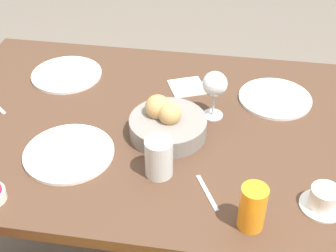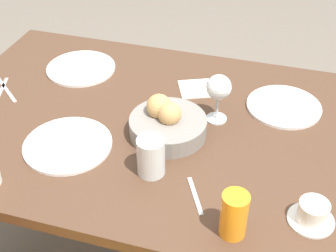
{
  "view_description": "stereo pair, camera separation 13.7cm",
  "coord_description": "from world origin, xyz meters",
  "px_view_note": "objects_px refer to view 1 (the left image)",
  "views": [
    {
      "loc": [
        -0.23,
        1.11,
        1.59
      ],
      "look_at": [
        -0.06,
        0.04,
        0.75
      ],
      "focal_mm": 50.0,
      "sensor_mm": 36.0,
      "label": 1
    },
    {
      "loc": [
        -0.37,
        1.08,
        1.59
      ],
      "look_at": [
        -0.06,
        0.04,
        0.75
      ],
      "focal_mm": 50.0,
      "sensor_mm": 36.0,
      "label": 2
    }
  ],
  "objects_px": {
    "plate_far_center": "(69,153)",
    "wine_glass": "(215,85)",
    "plate_near_left": "(275,98)",
    "water_tumbler": "(159,158)",
    "napkin": "(187,87)",
    "juice_glass": "(252,208)",
    "coffee_cup": "(324,199)",
    "spoon_coffee": "(207,192)",
    "plate_near_right": "(67,74)",
    "bread_basket": "(167,123)"
  },
  "relations": [
    {
      "from": "plate_near_left",
      "to": "water_tumbler",
      "type": "relative_size",
      "value": 2.15
    },
    {
      "from": "juice_glass",
      "to": "water_tumbler",
      "type": "relative_size",
      "value": 1.1
    },
    {
      "from": "bread_basket",
      "to": "coffee_cup",
      "type": "relative_size",
      "value": 2.02
    },
    {
      "from": "wine_glass",
      "to": "plate_near_left",
      "type": "bearing_deg",
      "value": -147.99
    },
    {
      "from": "plate_near_right",
      "to": "plate_near_left",
      "type": "bearing_deg",
      "value": 177.36
    },
    {
      "from": "plate_far_center",
      "to": "juice_glass",
      "type": "bearing_deg",
      "value": 160.97
    },
    {
      "from": "plate_near_right",
      "to": "napkin",
      "type": "height_order",
      "value": "plate_near_right"
    },
    {
      "from": "coffee_cup",
      "to": "plate_far_center",
      "type": "bearing_deg",
      "value": -7.3
    },
    {
      "from": "spoon_coffee",
      "to": "water_tumbler",
      "type": "bearing_deg",
      "value": -21.6
    },
    {
      "from": "spoon_coffee",
      "to": "plate_near_left",
      "type": "bearing_deg",
      "value": -111.45
    },
    {
      "from": "coffee_cup",
      "to": "napkin",
      "type": "height_order",
      "value": "coffee_cup"
    },
    {
      "from": "plate_near_left",
      "to": "coffee_cup",
      "type": "bearing_deg",
      "value": 103.18
    },
    {
      "from": "plate_far_center",
      "to": "wine_glass",
      "type": "xyz_separation_m",
      "value": [
        -0.38,
        -0.25,
        0.11
      ]
    },
    {
      "from": "bread_basket",
      "to": "water_tumbler",
      "type": "relative_size",
      "value": 2.08
    },
    {
      "from": "water_tumbler",
      "to": "coffee_cup",
      "type": "relative_size",
      "value": 0.97
    },
    {
      "from": "plate_near_left",
      "to": "water_tumbler",
      "type": "distance_m",
      "value": 0.51
    },
    {
      "from": "plate_near_left",
      "to": "wine_glass",
      "type": "height_order",
      "value": "wine_glass"
    },
    {
      "from": "juice_glass",
      "to": "spoon_coffee",
      "type": "height_order",
      "value": "juice_glass"
    },
    {
      "from": "wine_glass",
      "to": "spoon_coffee",
      "type": "bearing_deg",
      "value": 92.56
    },
    {
      "from": "juice_glass",
      "to": "napkin",
      "type": "relative_size",
      "value": 0.81
    },
    {
      "from": "bread_basket",
      "to": "water_tumbler",
      "type": "bearing_deg",
      "value": 92.26
    },
    {
      "from": "plate_near_right",
      "to": "napkin",
      "type": "bearing_deg",
      "value": 178.88
    },
    {
      "from": "juice_glass",
      "to": "napkin",
      "type": "xyz_separation_m",
      "value": [
        0.22,
        -0.57,
        -0.06
      ]
    },
    {
      "from": "plate_near_left",
      "to": "water_tumbler",
      "type": "xyz_separation_m",
      "value": [
        0.31,
        0.4,
        0.05
      ]
    },
    {
      "from": "plate_far_center",
      "to": "wine_glass",
      "type": "relative_size",
      "value": 1.63
    },
    {
      "from": "coffee_cup",
      "to": "napkin",
      "type": "distance_m",
      "value": 0.63
    },
    {
      "from": "juice_glass",
      "to": "wine_glass",
      "type": "height_order",
      "value": "wine_glass"
    },
    {
      "from": "napkin",
      "to": "juice_glass",
      "type": "bearing_deg",
      "value": 111.53
    },
    {
      "from": "plate_near_left",
      "to": "spoon_coffee",
      "type": "xyz_separation_m",
      "value": [
        0.18,
        0.46,
        -0.0
      ]
    },
    {
      "from": "bread_basket",
      "to": "water_tumbler",
      "type": "height_order",
      "value": "bread_basket"
    },
    {
      "from": "plate_far_center",
      "to": "juice_glass",
      "type": "height_order",
      "value": "juice_glass"
    },
    {
      "from": "coffee_cup",
      "to": "napkin",
      "type": "bearing_deg",
      "value": -50.27
    },
    {
      "from": "coffee_cup",
      "to": "juice_glass",
      "type": "bearing_deg",
      "value": 26.54
    },
    {
      "from": "spoon_coffee",
      "to": "juice_glass",
      "type": "bearing_deg",
      "value": 141.28
    },
    {
      "from": "plate_far_center",
      "to": "napkin",
      "type": "height_order",
      "value": "plate_far_center"
    },
    {
      "from": "plate_far_center",
      "to": "water_tumbler",
      "type": "xyz_separation_m",
      "value": [
        -0.26,
        0.03,
        0.05
      ]
    },
    {
      "from": "plate_near_right",
      "to": "coffee_cup",
      "type": "bearing_deg",
      "value": 149.42
    },
    {
      "from": "wine_glass",
      "to": "water_tumbler",
      "type": "bearing_deg",
      "value": 66.97
    },
    {
      "from": "plate_near_right",
      "to": "wine_glass",
      "type": "height_order",
      "value": "wine_glass"
    },
    {
      "from": "wine_glass",
      "to": "spoon_coffee",
      "type": "height_order",
      "value": "wine_glass"
    },
    {
      "from": "spoon_coffee",
      "to": "plate_far_center",
      "type": "bearing_deg",
      "value": -12.31
    },
    {
      "from": "bread_basket",
      "to": "napkin",
      "type": "xyz_separation_m",
      "value": [
        -0.03,
        -0.26,
        -0.04
      ]
    },
    {
      "from": "water_tumbler",
      "to": "plate_near_left",
      "type": "bearing_deg",
      "value": -127.92
    },
    {
      "from": "water_tumbler",
      "to": "plate_near_right",
      "type": "bearing_deg",
      "value": -46.85
    },
    {
      "from": "bread_basket",
      "to": "wine_glass",
      "type": "relative_size",
      "value": 1.46
    },
    {
      "from": "water_tumbler",
      "to": "wine_glass",
      "type": "height_order",
      "value": "wine_glass"
    },
    {
      "from": "plate_near_right",
      "to": "wine_glass",
      "type": "xyz_separation_m",
      "value": [
        -0.53,
        0.15,
        0.11
      ]
    },
    {
      "from": "plate_far_center",
      "to": "coffee_cup",
      "type": "height_order",
      "value": "coffee_cup"
    },
    {
      "from": "bread_basket",
      "to": "plate_near_left",
      "type": "bearing_deg",
      "value": -144.18
    },
    {
      "from": "spoon_coffee",
      "to": "napkin",
      "type": "xyz_separation_m",
      "value": [
        0.11,
        -0.48,
        0.0
      ]
    }
  ]
}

